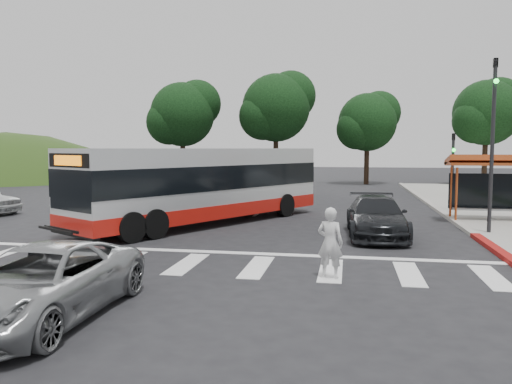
% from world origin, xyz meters
% --- Properties ---
extents(ground, '(140.00, 140.00, 0.00)m').
position_xyz_m(ground, '(0.00, 0.00, 0.00)').
color(ground, black).
rests_on(ground, ground).
extents(sidewalk_east, '(4.00, 40.00, 0.12)m').
position_xyz_m(sidewalk_east, '(11.00, 8.00, 0.06)').
color(sidewalk_east, gray).
rests_on(sidewalk_east, ground).
extents(curb_east, '(0.30, 40.00, 0.15)m').
position_xyz_m(curb_east, '(9.00, 8.00, 0.07)').
color(curb_east, '#9E9991').
rests_on(curb_east, ground).
extents(curb_east_red, '(0.32, 6.00, 0.15)m').
position_xyz_m(curb_east_red, '(9.00, -2.00, 0.08)').
color(curb_east_red, maroon).
rests_on(curb_east_red, ground).
extents(hillside_nw, '(44.00, 44.00, 10.00)m').
position_xyz_m(hillside_nw, '(-32.00, 30.00, 0.00)').
color(hillside_nw, '#254014').
rests_on(hillside_nw, ground).
extents(crosswalk_ladder, '(18.00, 2.60, 0.01)m').
position_xyz_m(crosswalk_ladder, '(0.00, -5.00, 0.01)').
color(crosswalk_ladder, silver).
rests_on(crosswalk_ladder, ground).
extents(bus_shelter, '(4.20, 1.60, 2.86)m').
position_xyz_m(bus_shelter, '(10.80, 5.10, 2.35)').
color(bus_shelter, '#A5421B').
rests_on(bus_shelter, sidewalk_east).
extents(traffic_signal_ne_tall, '(0.18, 0.37, 6.50)m').
position_xyz_m(traffic_signal_ne_tall, '(9.60, 1.49, 3.88)').
color(traffic_signal_ne_tall, black).
rests_on(traffic_signal_ne_tall, ground).
extents(traffic_signal_ne_short, '(0.18, 0.37, 4.00)m').
position_xyz_m(traffic_signal_ne_short, '(9.60, 8.49, 2.48)').
color(traffic_signal_ne_short, black).
rests_on(traffic_signal_ne_short, ground).
extents(tree_ne_a, '(6.16, 5.74, 9.30)m').
position_xyz_m(tree_ne_a, '(16.08, 28.06, 6.39)').
color(tree_ne_a, black).
rests_on(tree_ne_a, parking_lot).
extents(tree_north_a, '(6.60, 6.15, 10.17)m').
position_xyz_m(tree_north_a, '(-1.92, 26.07, 6.92)').
color(tree_north_a, black).
rests_on(tree_north_a, ground).
extents(tree_north_b, '(5.72, 5.33, 8.43)m').
position_xyz_m(tree_north_b, '(6.07, 28.06, 5.66)').
color(tree_north_b, black).
rests_on(tree_north_b, ground).
extents(tree_north_c, '(6.16, 5.74, 9.30)m').
position_xyz_m(tree_north_c, '(-9.92, 24.06, 6.29)').
color(tree_north_c, black).
rests_on(tree_north_c, ground).
extents(transit_bus, '(8.57, 12.21, 3.23)m').
position_xyz_m(transit_bus, '(-1.62, 2.41, 1.62)').
color(transit_bus, '#B6B8BB').
rests_on(transit_bus, ground).
extents(pedestrian, '(0.74, 0.58, 1.78)m').
position_xyz_m(pedestrian, '(4.00, -5.77, 0.89)').
color(pedestrian, silver).
rests_on(pedestrian, ground).
extents(dark_sedan, '(2.25, 5.13, 1.47)m').
position_xyz_m(dark_sedan, '(5.45, 0.53, 0.73)').
color(dark_sedan, black).
rests_on(dark_sedan, ground).
extents(silver_suv_south, '(2.31, 5.02, 1.39)m').
position_xyz_m(silver_suv_south, '(-1.27, -9.83, 0.70)').
color(silver_suv_south, '#939698').
rests_on(silver_suv_south, ground).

